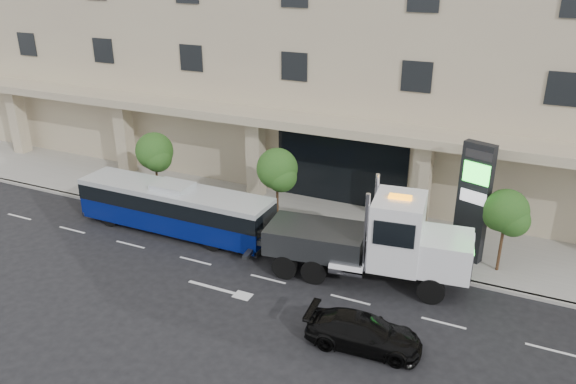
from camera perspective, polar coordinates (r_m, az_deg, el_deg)
name	(u,v)px	position (r m, az deg, el deg)	size (l,w,h in m)	color
ground	(282,264)	(27.40, -0.60, -7.35)	(120.00, 120.00, 0.00)	black
sidewalk	(321,222)	(31.42, 3.34, -3.08)	(120.00, 6.00, 0.15)	gray
curb	(299,245)	(28.95, 1.12, -5.43)	(120.00, 0.30, 0.15)	gray
convention_center	(384,20)	(38.38, 9.76, 16.80)	(60.00, 17.60, 20.00)	tan
tree_left	(155,154)	(33.85, -13.37, 3.81)	(2.27, 2.20, 4.22)	#422B19
tree_mid	(277,172)	(29.71, -1.07, 2.08)	(2.28, 2.20, 4.38)	#422B19
tree_right	(506,214)	(27.17, 21.31, -2.12)	(2.10, 2.00, 4.04)	#422B19
city_bus	(174,208)	(30.49, -11.46, -1.56)	(11.08, 2.36, 2.80)	black
tow_truck	(376,242)	(25.56, 8.89, -5.02)	(10.48, 3.64, 4.74)	#2D3033
black_sedan	(364,332)	(22.04, 7.68, -13.95)	(1.80, 4.43, 1.28)	black
signage_pylon	(473,202)	(27.72, 18.28, -0.96)	(1.55, 0.99, 5.88)	black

